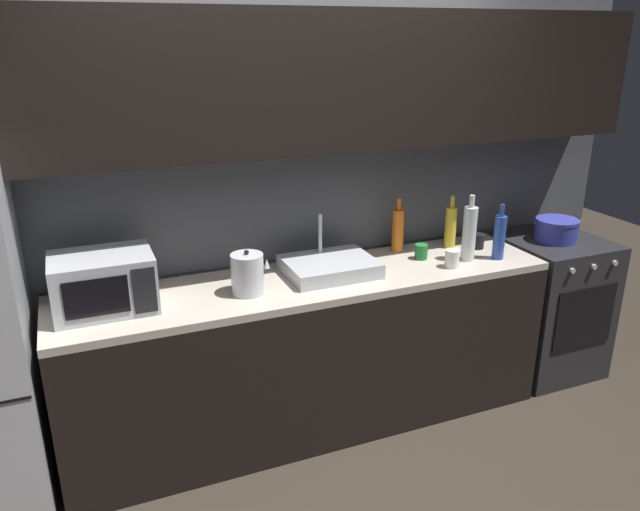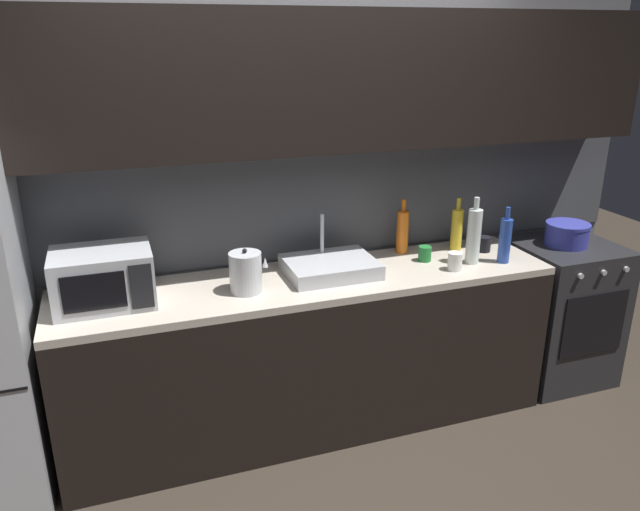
# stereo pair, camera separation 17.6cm
# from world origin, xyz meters

# --- Properties ---
(back_wall) EXTENTS (4.42, 0.44, 2.50)m
(back_wall) POSITION_xyz_m (0.00, 1.20, 1.55)
(back_wall) COLOR slate
(back_wall) RESTS_ON ground
(counter_run) EXTENTS (2.68, 0.60, 0.90)m
(counter_run) POSITION_xyz_m (0.00, 0.90, 0.45)
(counter_run) COLOR black
(counter_run) RESTS_ON ground
(oven_range) EXTENTS (0.60, 0.62, 0.90)m
(oven_range) POSITION_xyz_m (1.68, 0.90, 0.45)
(oven_range) COLOR #232326
(oven_range) RESTS_ON ground
(microwave) EXTENTS (0.46, 0.35, 0.27)m
(microwave) POSITION_xyz_m (-1.04, 0.92, 1.04)
(microwave) COLOR #A8AAAF
(microwave) RESTS_ON counter_run
(sink_basin) EXTENTS (0.48, 0.38, 0.30)m
(sink_basin) POSITION_xyz_m (0.12, 0.93, 0.94)
(sink_basin) COLOR #ADAFB5
(sink_basin) RESTS_ON counter_run
(kettle) EXTENTS (0.20, 0.16, 0.23)m
(kettle) POSITION_xyz_m (-0.36, 0.84, 1.00)
(kettle) COLOR #B7BABF
(kettle) RESTS_ON counter_run
(wine_bottle_yellow) EXTENTS (0.07, 0.07, 0.32)m
(wine_bottle_yellow) POSITION_xyz_m (0.97, 1.05, 1.03)
(wine_bottle_yellow) COLOR gold
(wine_bottle_yellow) RESTS_ON counter_run
(wine_bottle_orange) EXTENTS (0.07, 0.07, 0.32)m
(wine_bottle_orange) POSITION_xyz_m (0.64, 1.12, 1.03)
(wine_bottle_orange) COLOR orange
(wine_bottle_orange) RESTS_ON counter_run
(wine_bottle_clear) EXTENTS (0.08, 0.08, 0.38)m
(wine_bottle_clear) POSITION_xyz_m (0.94, 0.82, 1.06)
(wine_bottle_clear) COLOR silver
(wine_bottle_clear) RESTS_ON counter_run
(wine_bottle_blue) EXTENTS (0.07, 0.07, 0.32)m
(wine_bottle_blue) POSITION_xyz_m (1.11, 0.77, 1.03)
(wine_bottle_blue) COLOR #234299
(wine_bottle_blue) RESTS_ON counter_run
(mug_white) EXTENTS (0.08, 0.08, 0.10)m
(mug_white) POSITION_xyz_m (0.79, 0.76, 0.95)
(mug_white) COLOR silver
(mug_white) RESTS_ON counter_run
(mug_green) EXTENTS (0.07, 0.07, 0.09)m
(mug_green) POSITION_xyz_m (0.70, 0.94, 0.94)
(mug_green) COLOR #1E6B2D
(mug_green) RESTS_ON counter_run
(mug_dark) EXTENTS (0.08, 0.08, 0.09)m
(mug_dark) POSITION_xyz_m (1.11, 0.97, 0.95)
(mug_dark) COLOR black
(mug_dark) RESTS_ON counter_run
(cooking_pot) EXTENTS (0.26, 0.26, 0.14)m
(cooking_pot) POSITION_xyz_m (1.66, 0.90, 0.97)
(cooking_pot) COLOR #333899
(cooking_pot) RESTS_ON oven_range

